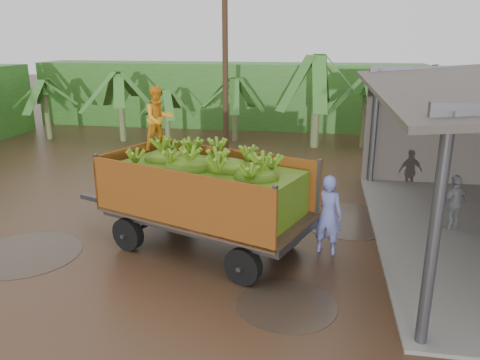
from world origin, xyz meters
name	(u,v)px	position (x,y,z in m)	size (l,w,h in m)	color
ground	(182,236)	(0.00, 0.00, 0.00)	(100.00, 100.00, 0.00)	black
hedge_north	(227,95)	(-2.00, 16.00, 1.80)	(22.00, 3.00, 3.60)	#2D661E
banana_trailer	(205,191)	(0.82, -0.61, 1.49)	(6.85, 3.99, 3.87)	#A95B18
man_blue	(328,215)	(3.72, -0.33, 0.98)	(0.71, 0.47, 1.96)	#666CBB
man_grey	(454,203)	(7.06, 1.57, 0.78)	(0.92, 0.38, 1.57)	slate
utility_pole	(225,67)	(-0.52, 8.43, 3.84)	(1.20, 0.24, 7.57)	#47301E
banana_plants	(92,120)	(-5.37, 6.03, 1.90)	(24.16, 20.72, 4.38)	#2D661E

